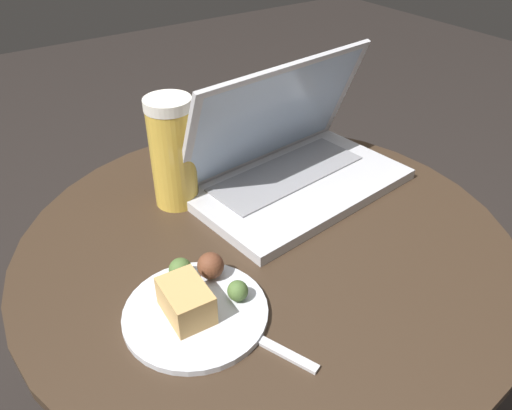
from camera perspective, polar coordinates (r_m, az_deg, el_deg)
table at (r=0.85m, az=1.07°, el=-9.92°), size 0.76×0.76×0.53m
laptop at (r=0.88m, az=4.03°, el=4.93°), size 0.39×0.26×0.22m
beer_glass at (r=0.82m, az=-9.50°, el=5.92°), size 0.07×0.07×0.19m
snack_plate at (r=0.65m, az=-6.98°, el=-10.91°), size 0.19×0.19×0.05m
fork at (r=0.64m, az=-1.69°, el=-14.11°), size 0.09×0.18×0.00m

